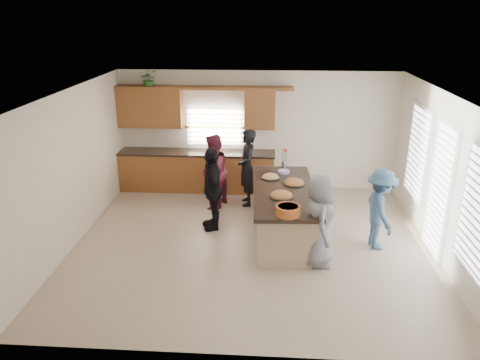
# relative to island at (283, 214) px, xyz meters

# --- Properties ---
(floor) EXTENTS (6.50, 6.50, 0.00)m
(floor) POSITION_rel_island_xyz_m (-0.58, -0.38, -0.45)
(floor) COLOR tan
(floor) RESTS_ON ground
(room_shell) EXTENTS (6.52, 6.02, 2.81)m
(room_shell) POSITION_rel_island_xyz_m (-0.58, -0.38, 1.45)
(room_shell) COLOR silver
(room_shell) RESTS_ON ground
(back_cabinetry) EXTENTS (4.08, 0.66, 2.46)m
(back_cabinetry) POSITION_rel_island_xyz_m (-2.05, 2.35, 0.46)
(back_cabinetry) COLOR brown
(back_cabinetry) RESTS_ON ground
(right_wall_glazing) EXTENTS (0.06, 4.00, 2.25)m
(right_wall_glazing) POSITION_rel_island_xyz_m (2.64, -0.51, 0.89)
(right_wall_glazing) COLOR white
(right_wall_glazing) RESTS_ON ground
(island) EXTENTS (1.27, 2.75, 0.95)m
(island) POSITION_rel_island_xyz_m (0.00, 0.00, 0.00)
(island) COLOR tan
(island) RESTS_ON ground
(platter_front) EXTENTS (0.44, 0.44, 0.18)m
(platter_front) POSITION_rel_island_xyz_m (-0.06, -0.40, 0.53)
(platter_front) COLOR black
(platter_front) RESTS_ON island
(platter_mid) EXTENTS (0.43, 0.43, 0.18)m
(platter_mid) POSITION_rel_island_xyz_m (0.19, 0.28, 0.53)
(platter_mid) COLOR black
(platter_mid) RESTS_ON island
(platter_back) EXTENTS (0.37, 0.37, 0.15)m
(platter_back) POSITION_rel_island_xyz_m (-0.26, 0.57, 0.52)
(platter_back) COLOR black
(platter_back) RESTS_ON island
(salad_bowl) EXTENTS (0.41, 0.41, 0.16)m
(salad_bowl) POSITION_rel_island_xyz_m (0.03, -1.15, 0.59)
(salad_bowl) COLOR #BC5622
(salad_bowl) RESTS_ON island
(clear_cup) EXTENTS (0.07, 0.07, 0.10)m
(clear_cup) POSITION_rel_island_xyz_m (0.37, -1.11, 0.55)
(clear_cup) COLOR white
(clear_cup) RESTS_ON island
(plate_stack) EXTENTS (0.24, 0.24, 0.05)m
(plate_stack) POSITION_rel_island_xyz_m (0.01, 0.93, 0.52)
(plate_stack) COLOR #BF9AE0
(plate_stack) RESTS_ON island
(flower_vase) EXTENTS (0.14, 0.14, 0.43)m
(flower_vase) POSITION_rel_island_xyz_m (0.03, 1.25, 0.72)
(flower_vase) COLOR silver
(flower_vase) RESTS_ON island
(potted_plant) EXTENTS (0.46, 0.42, 0.41)m
(potted_plant) POSITION_rel_island_xyz_m (-3.06, 2.44, 2.15)
(potted_plant) COLOR #347930
(potted_plant) RESTS_ON back_cabinetry
(woman_left_back) EXTENTS (0.50, 0.67, 1.70)m
(woman_left_back) POSITION_rel_island_xyz_m (-0.77, 1.50, 0.40)
(woman_left_back) COLOR black
(woman_left_back) RESTS_ON ground
(woman_left_mid) EXTENTS (0.83, 0.94, 1.63)m
(woman_left_mid) POSITION_rel_island_xyz_m (-1.49, 1.29, 0.36)
(woman_left_mid) COLOR maroon
(woman_left_mid) RESTS_ON ground
(woman_left_front) EXTENTS (0.66, 1.04, 1.64)m
(woman_left_front) POSITION_rel_island_xyz_m (-1.38, 0.26, 0.37)
(woman_left_front) COLOR black
(woman_left_front) RESTS_ON ground
(woman_right_back) EXTENTS (0.65, 1.02, 1.49)m
(woman_right_back) POSITION_rel_island_xyz_m (1.71, -0.36, 0.29)
(woman_right_back) COLOR #365776
(woman_right_back) RESTS_ON ground
(woman_right_front) EXTENTS (0.53, 0.80, 1.61)m
(woman_right_front) POSITION_rel_island_xyz_m (0.57, -1.03, 0.35)
(woman_right_front) COLOR slate
(woman_right_front) RESTS_ON ground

